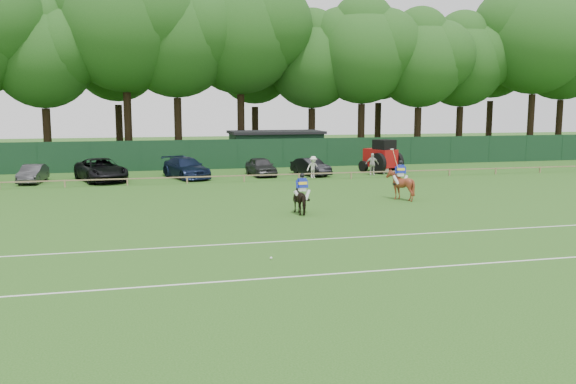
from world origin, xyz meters
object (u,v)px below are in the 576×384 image
object	(u,v)px
utility_shed	(276,147)
tractor	(382,157)
spectator_mid	(372,164)
spectator_left	(313,167)
horse_chestnut	(400,185)
spectator_right	(386,162)
hatch_grey	(261,166)
polo_ball	(271,258)
sedan_grey	(33,174)
sedan_navy	(186,168)
suv_black	(101,170)
estate_black	(311,167)
horse_dark	(302,199)

from	to	relation	value
utility_shed	tractor	bearing A→B (deg)	-51.93
spectator_mid	spectator_left	bearing A→B (deg)	-157.77
horse_chestnut	spectator_right	size ratio (longest dim) A/B	0.98
hatch_grey	polo_ball	bearing A→B (deg)	-105.75
sedan_grey	sedan_navy	size ratio (longest dim) A/B	0.73
spectator_right	spectator_mid	bearing A→B (deg)	-152.03
tractor	sedan_navy	bearing A→B (deg)	160.72
sedan_navy	tractor	distance (m)	15.60
suv_black	hatch_grey	world-z (taller)	suv_black
spectator_mid	horse_chestnut	bearing A→B (deg)	-89.48
sedan_navy	spectator_mid	world-z (taller)	spectator_mid
spectator_left	spectator_mid	world-z (taller)	spectator_mid
estate_black	spectator_mid	distance (m)	4.75
sedan_grey	spectator_right	distance (m)	26.18
polo_ball	spectator_right	bearing A→B (deg)	58.96
sedan_grey	estate_black	bearing A→B (deg)	4.84
spectator_left	tractor	bearing A→B (deg)	12.28
estate_black	tractor	distance (m)	6.13
spectator_mid	utility_shed	xyz separation A→B (m)	(-5.34, 10.25, 0.68)
spectator_left	sedan_navy	bearing A→B (deg)	160.10
estate_black	spectator_left	world-z (taller)	spectator_left
sedan_grey	tractor	size ratio (longest dim) A/B	1.06
sedan_grey	horse_dark	bearing A→B (deg)	-41.50
horse_dark	estate_black	distance (m)	16.73
spectator_right	polo_ball	bearing A→B (deg)	-119.76
estate_black	spectator_right	size ratio (longest dim) A/B	2.25
horse_dark	spectator_right	xyz separation A→B (m)	(11.08, 15.63, 0.16)
spectator_left	spectator_mid	xyz separation A→B (m)	(4.93, 0.65, 0.04)
sedan_navy	estate_black	distance (m)	9.52
horse_chestnut	sedan_grey	xyz separation A→B (m)	(-21.75, 13.18, -0.22)
spectator_left	utility_shed	xyz separation A→B (m)	(-0.41, 10.90, 0.73)
horse_chestnut	spectator_left	distance (m)	11.42
spectator_mid	spectator_right	size ratio (longest dim) A/B	0.97
spectator_right	sedan_grey	bearing A→B (deg)	-179.94
sedan_navy	spectator_left	bearing A→B (deg)	-31.52
sedan_grey	spectator_mid	bearing A→B (deg)	2.57
suv_black	sedan_grey	bearing A→B (deg)	160.65
tractor	estate_black	bearing A→B (deg)	165.36
sedan_grey	hatch_grey	size ratio (longest dim) A/B	0.93
suv_black	spectator_left	world-z (taller)	spectator_left
spectator_right	suv_black	bearing A→B (deg)	-179.92
estate_black	spectator_right	distance (m)	6.06
horse_dark	polo_ball	world-z (taller)	horse_dark
sedan_grey	spectator_mid	xyz separation A→B (m)	(24.75, -1.27, 0.22)
horse_chestnut	utility_shed	size ratio (longest dim) A/B	0.21
utility_shed	spectator_mid	bearing A→B (deg)	-62.49
spectator_left	polo_ball	distance (m)	24.19
sedan_grey	spectator_mid	size ratio (longest dim) A/B	2.27
tractor	hatch_grey	bearing A→B (deg)	159.66
hatch_grey	estate_black	size ratio (longest dim) A/B	1.05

